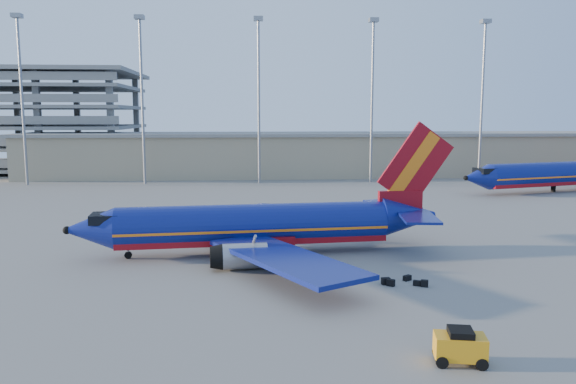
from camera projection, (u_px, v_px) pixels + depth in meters
name	position (u px, v px, depth m)	size (l,w,h in m)	color
ground	(321.00, 239.00, 54.50)	(220.00, 220.00, 0.00)	slate
terminal_building	(333.00, 154.00, 111.94)	(122.00, 16.00, 8.50)	gray
light_mast_row	(316.00, 83.00, 97.92)	(101.60, 1.60, 28.65)	gray
aircraft_main	(262.00, 226.00, 48.49)	(33.64, 32.26, 11.39)	navy
aircraft_second	(559.00, 174.00, 88.07)	(35.49, 17.17, 12.28)	navy
baggage_tug	(460.00, 346.00, 27.04)	(2.66, 1.90, 1.75)	orange
luggage_pile	(402.00, 282.00, 39.80)	(3.18, 2.12, 0.49)	black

